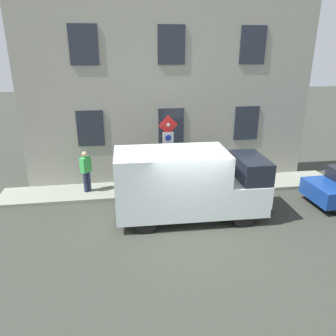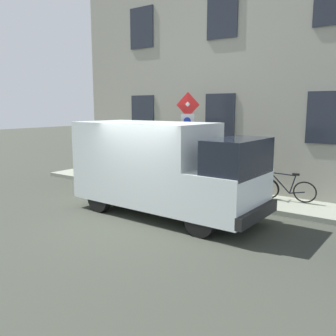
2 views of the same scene
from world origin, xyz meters
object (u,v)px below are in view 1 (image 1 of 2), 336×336
delivery_van (188,183)px  bicycle_purple (183,175)px  bicycle_orange (206,174)px  bicycle_blue (159,176)px  sign_post_stacked (168,146)px  litter_bin (160,182)px  bicycle_black (228,172)px  pedestrian (86,170)px

delivery_van → bicycle_purple: (2.84, -0.37, -0.82)m
bicycle_orange → bicycle_blue: size_ratio=1.00×
sign_post_stacked → litter_bin: 1.60m
litter_bin → bicycle_black: bearing=-76.1°
bicycle_purple → litter_bin: bearing=38.9°
delivery_van → bicycle_orange: 3.28m
bicycle_purple → pedestrian: 4.13m
bicycle_blue → pedestrian: size_ratio=1.00×
delivery_van → sign_post_stacked: bearing=103.8°
bicycle_orange → pedestrian: size_ratio=1.00×
bicycle_orange → pedestrian: pedestrian is taller
sign_post_stacked → litter_bin: size_ratio=3.45×
delivery_van → litter_bin: 2.30m
delivery_van → bicycle_blue: size_ratio=3.14×
litter_bin → bicycle_blue: bearing=-4.4°
litter_bin → bicycle_purple: bearing=-54.4°
bicycle_orange → pedestrian: (-0.27, 5.13, 0.56)m
bicycle_black → bicycle_orange: 1.05m
delivery_van → bicycle_blue: 3.03m
bicycle_black → litter_bin: size_ratio=1.91×
bicycle_black → bicycle_purple: (0.00, 2.09, 0.00)m
sign_post_stacked → bicycle_black: (0.94, -2.88, -1.64)m
bicycle_purple → bicycle_blue: 1.05m
pedestrian → litter_bin: (-0.52, -2.97, -0.48)m
bicycle_black → bicycle_blue: 3.14m
bicycle_orange → bicycle_purple: 1.05m
bicycle_black → pedestrian: bearing=-4.4°
bicycle_orange → pedestrian: bearing=8.1°
bicycle_blue → litter_bin: (-0.79, 0.06, 0.08)m
sign_post_stacked → pedestrian: size_ratio=1.81×
bicycle_black → pedestrian: pedestrian is taller
delivery_van → pedestrian: 4.52m
bicycle_purple → litter_bin: (-0.79, 1.11, 0.08)m
delivery_van → litter_bin: bearing=111.2°
bicycle_blue → pedestrian: 3.10m
sign_post_stacked → litter_bin: bearing=65.3°
bicycle_orange → delivery_van: bearing=68.6°
delivery_van → bicycle_orange: (2.84, -1.42, -0.82)m
delivery_van → bicycle_blue: (2.84, 0.68, -0.82)m
bicycle_black → litter_bin: bearing=6.9°
sign_post_stacked → bicycle_blue: (0.94, 0.26, -1.64)m
bicycle_black → litter_bin: 3.30m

